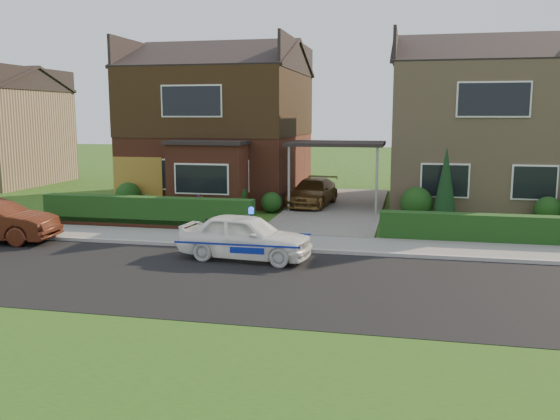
# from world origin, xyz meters

# --- Properties ---
(ground) EXTENTS (120.00, 120.00, 0.00)m
(ground) POSITION_xyz_m (0.00, 0.00, 0.00)
(ground) COLOR #224A13
(ground) RESTS_ON ground
(road) EXTENTS (60.00, 6.00, 0.02)m
(road) POSITION_xyz_m (0.00, 0.00, 0.00)
(road) COLOR black
(road) RESTS_ON ground
(kerb) EXTENTS (60.00, 0.16, 0.12)m
(kerb) POSITION_xyz_m (0.00, 3.05, 0.06)
(kerb) COLOR #9E9993
(kerb) RESTS_ON ground
(sidewalk) EXTENTS (60.00, 2.00, 0.10)m
(sidewalk) POSITION_xyz_m (0.00, 4.10, 0.05)
(sidewalk) COLOR slate
(sidewalk) RESTS_ON ground
(grass_verge) EXTENTS (60.00, 4.00, 0.01)m
(grass_verge) POSITION_xyz_m (0.00, -5.00, 0.00)
(grass_verge) COLOR #224A13
(grass_verge) RESTS_ON ground
(driveway) EXTENTS (3.80, 12.00, 0.12)m
(driveway) POSITION_xyz_m (0.00, 11.00, 0.06)
(driveway) COLOR #666059
(driveway) RESTS_ON ground
(house_left) EXTENTS (7.50, 9.53, 7.25)m
(house_left) POSITION_xyz_m (-5.78, 13.90, 3.81)
(house_left) COLOR brown
(house_left) RESTS_ON ground
(house_right) EXTENTS (7.50, 8.06, 7.25)m
(house_right) POSITION_xyz_m (5.80, 13.99, 3.66)
(house_right) COLOR tan
(house_right) RESTS_ON ground
(carport_link) EXTENTS (3.80, 3.00, 2.77)m
(carport_link) POSITION_xyz_m (0.00, 10.95, 2.66)
(carport_link) COLOR black
(carport_link) RESTS_ON ground
(garage_door) EXTENTS (2.20, 0.10, 2.10)m
(garage_door) POSITION_xyz_m (-8.25, 9.96, 1.05)
(garage_door) COLOR olive
(garage_door) RESTS_ON ground
(dwarf_wall) EXTENTS (7.70, 0.25, 0.36)m
(dwarf_wall) POSITION_xyz_m (-5.80, 5.30, 0.18)
(dwarf_wall) COLOR brown
(dwarf_wall) RESTS_ON ground
(hedge_left) EXTENTS (7.50, 0.55, 0.90)m
(hedge_left) POSITION_xyz_m (-5.80, 5.45, 0.00)
(hedge_left) COLOR #113613
(hedge_left) RESTS_ON ground
(hedge_right) EXTENTS (7.50, 0.55, 0.80)m
(hedge_right) POSITION_xyz_m (5.80, 5.35, 0.00)
(hedge_right) COLOR #113613
(hedge_right) RESTS_ON ground
(shrub_left_far) EXTENTS (1.08, 1.08, 1.08)m
(shrub_left_far) POSITION_xyz_m (-8.50, 9.50, 0.54)
(shrub_left_far) COLOR #113613
(shrub_left_far) RESTS_ON ground
(shrub_left_mid) EXTENTS (1.32, 1.32, 1.32)m
(shrub_left_mid) POSITION_xyz_m (-4.00, 9.30, 0.66)
(shrub_left_mid) COLOR #113613
(shrub_left_mid) RESTS_ON ground
(shrub_left_near) EXTENTS (0.84, 0.84, 0.84)m
(shrub_left_near) POSITION_xyz_m (-2.40, 9.60, 0.42)
(shrub_left_near) COLOR #113613
(shrub_left_near) RESTS_ON ground
(shrub_right_near) EXTENTS (1.20, 1.20, 1.20)m
(shrub_right_near) POSITION_xyz_m (3.20, 9.40, 0.60)
(shrub_right_near) COLOR #113613
(shrub_right_near) RESTS_ON ground
(shrub_right_mid) EXTENTS (0.96, 0.96, 0.96)m
(shrub_right_mid) POSITION_xyz_m (7.80, 9.50, 0.48)
(shrub_right_mid) COLOR #113613
(shrub_right_mid) RESTS_ON ground
(conifer_a) EXTENTS (0.90, 0.90, 2.60)m
(conifer_a) POSITION_xyz_m (4.20, 9.20, 1.30)
(conifer_a) COLOR black
(conifer_a) RESTS_ON ground
(police_car) EXTENTS (3.30, 3.72, 1.39)m
(police_car) POSITION_xyz_m (-1.35, 1.96, 0.61)
(police_car) COLOR white
(police_car) RESTS_ON ground
(driveway_car) EXTENTS (1.89, 3.91, 1.10)m
(driveway_car) POSITION_xyz_m (-1.00, 11.19, 0.67)
(driveway_car) COLOR brown
(driveway_car) RESTS_ON driveway
(potted_plant_a) EXTENTS (0.49, 0.43, 0.78)m
(potted_plant_a) POSITION_xyz_m (-7.11, 8.05, 0.39)
(potted_plant_a) COLOR gray
(potted_plant_a) RESTS_ON ground
(potted_plant_b) EXTENTS (0.59, 0.59, 0.84)m
(potted_plant_b) POSITION_xyz_m (-2.50, 6.48, 0.42)
(potted_plant_b) COLOR gray
(potted_plant_b) RESTS_ON ground
(potted_plant_c) EXTENTS (0.57, 0.57, 0.78)m
(potted_plant_c) POSITION_xyz_m (-4.94, 8.44, 0.39)
(potted_plant_c) COLOR gray
(potted_plant_c) RESTS_ON ground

